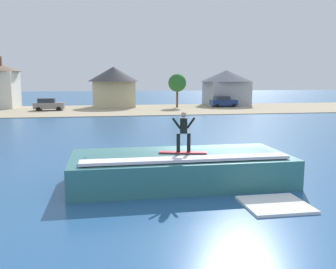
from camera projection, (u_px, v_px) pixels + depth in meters
The scene contains 11 objects.
ground_plane at pixel (193, 175), 18.24m from camera, with size 260.00×260.00×0.00m, color #29588E.
wave_crest at pixel (180, 168), 16.78m from camera, with size 9.73×4.43×1.44m.
surfboard at pixel (183, 152), 16.27m from camera, with size 2.12×0.88×0.06m.
surfer at pixel (184, 130), 16.13m from camera, with size 1.04×0.32×1.76m.
shoreline_bank at pixel (132, 110), 56.45m from camera, with size 120.00×19.72×0.08m.
car_near_shore at pixel (49, 104), 54.64m from camera, with size 4.37×2.15×1.86m.
car_far_shore at pixel (223, 102), 61.27m from camera, with size 4.31×2.31×1.86m.
house_gabled_white at pixel (226, 86), 65.68m from camera, with size 9.43×9.43×6.23m.
house_small_cottage at pixel (114, 83), 61.07m from camera, with size 8.47×8.47×6.67m.
tree_tall_bare at pixel (177, 83), 59.82m from camera, with size 2.90×2.90×5.50m.
whitewater_patch at pixel (275, 205), 13.74m from camera, with size 2.36×2.16×0.10m.
Camera 1 is at (-4.28, -17.26, 4.67)m, focal length 39.55 mm.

